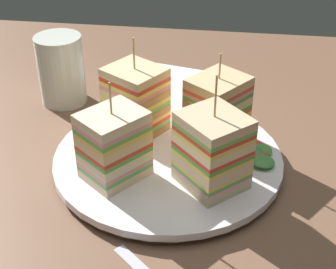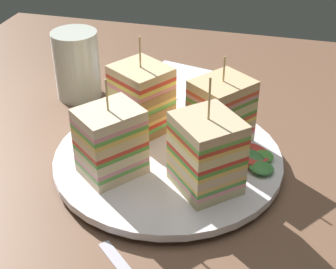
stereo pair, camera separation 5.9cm
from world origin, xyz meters
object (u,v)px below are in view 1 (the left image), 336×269
at_px(sandwich_wedge_0, 212,151).
at_px(plate, 168,159).
at_px(drinking_glass, 62,75).
at_px(napkin, 167,81).
at_px(sandwich_wedge_3, 114,146).
at_px(sandwich_wedge_1, 217,109).
at_px(sandwich_wedge_2, 136,100).

bearing_deg(sandwich_wedge_0, plate, 6.73).
bearing_deg(drinking_glass, napkin, -60.36).
xyz_separation_m(sandwich_wedge_0, drinking_glass, (0.20, 0.24, -0.02)).
xyz_separation_m(plate, sandwich_wedge_0, (-0.05, -0.06, 0.05)).
bearing_deg(sandwich_wedge_0, sandwich_wedge_3, 48.33).
xyz_separation_m(sandwich_wedge_0, napkin, (0.28, 0.09, -0.06)).
height_order(sandwich_wedge_1, sandwich_wedge_2, sandwich_wedge_2).
bearing_deg(plate, sandwich_wedge_1, -49.21).
distance_m(plate, drinking_glass, 0.24).
bearing_deg(sandwich_wedge_0, sandwich_wedge_2, 3.29).
relative_size(sandwich_wedge_3, napkin, 0.91).
bearing_deg(napkin, sandwich_wedge_3, 175.97).
relative_size(sandwich_wedge_0, sandwich_wedge_1, 1.16).
distance_m(plate, sandwich_wedge_0, 0.09).
xyz_separation_m(sandwich_wedge_0, sandwich_wedge_1, (0.10, 0.00, -0.00)).
height_order(sandwich_wedge_0, sandwich_wedge_2, sandwich_wedge_0).
relative_size(sandwich_wedge_2, napkin, 0.97).
height_order(sandwich_wedge_0, sandwich_wedge_3, sandwich_wedge_0).
xyz_separation_m(sandwich_wedge_3, drinking_glass, (0.20, 0.13, -0.01)).
bearing_deg(plate, sandwich_wedge_2, 42.45).
height_order(napkin, drinking_glass, drinking_glass).
bearing_deg(sandwich_wedge_1, sandwich_wedge_0, 37.12).
relative_size(plate, sandwich_wedge_2, 2.19).
relative_size(plate, sandwich_wedge_1, 2.41).
bearing_deg(sandwich_wedge_1, sandwich_wedge_3, -11.27).
height_order(sandwich_wedge_1, napkin, sandwich_wedge_1).
bearing_deg(sandwich_wedge_0, napkin, -24.64).
bearing_deg(drinking_glass, plate, -128.83).
bearing_deg(sandwich_wedge_3, drinking_glass, 71.87).
bearing_deg(plate, sandwich_wedge_3, 132.57).
xyz_separation_m(plate, sandwich_wedge_3, (-0.05, 0.06, 0.05)).
xyz_separation_m(sandwich_wedge_1, sandwich_wedge_2, (0.01, 0.11, 0.00)).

